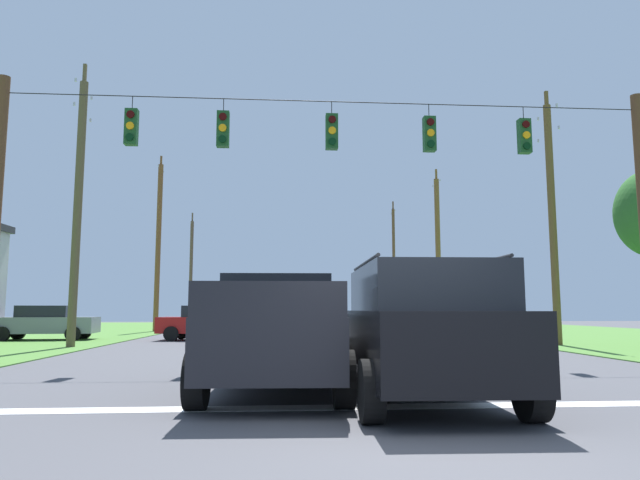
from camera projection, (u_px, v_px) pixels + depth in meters
name	position (u px, v px, depth m)	size (l,w,h in m)	color
ground_plane	(418.00, 448.00, 5.56)	(120.00, 120.00, 0.00)	#47474C
stop_bar_stripe	(376.00, 407.00, 7.92)	(14.82, 0.45, 0.01)	white
lane_dash_0	(334.00, 365.00, 13.86)	(0.15, 2.50, 0.01)	white
lane_dash_1	(315.00, 347.00, 20.54)	(0.15, 2.50, 0.01)	white
lane_dash_2	(306.00, 338.00, 27.06)	(0.15, 2.50, 0.01)	white
lane_dash_3	(298.00, 330.00, 37.10)	(0.15, 2.50, 0.01)	white
overhead_signal_span	(333.00, 199.00, 14.88)	(17.30, 0.31, 7.30)	brown
pickup_truck	(276.00, 332.00, 9.71)	(2.44, 5.47, 1.95)	black
suv_black	(421.00, 329.00, 8.49)	(2.33, 4.86, 2.05)	black
distant_car_crossing_white	(432.00, 322.00, 26.68)	(4.39, 2.20, 1.52)	silver
distant_car_oncoming	(45.00, 322.00, 25.04)	(4.42, 2.27, 1.52)	slate
distant_car_far_parked	(209.00, 322.00, 25.26)	(4.44, 2.31, 1.52)	maroon
utility_pole_mid_right	(552.00, 215.00, 21.94)	(0.29, 1.79, 9.94)	brown
utility_pole_far_right	(438.00, 252.00, 37.57)	(0.34, 1.80, 10.72)	brown
utility_pole_near_left	(394.00, 264.00, 52.00)	(0.26, 1.84, 11.29)	brown
utility_pole_far_left	(78.00, 204.00, 20.86)	(0.30, 1.86, 10.57)	brown
utility_pole_distant_right	(158.00, 245.00, 35.57)	(0.32, 1.61, 11.07)	brown
utility_pole_distant_left	(191.00, 271.00, 49.86)	(0.29, 1.94, 9.88)	brown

